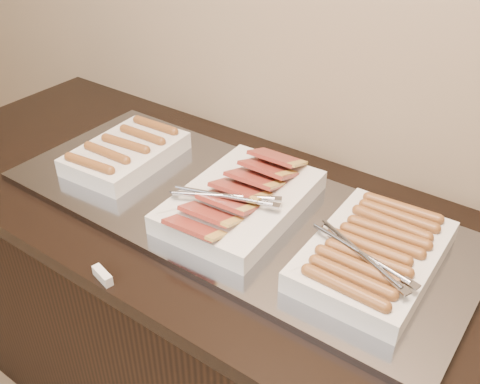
% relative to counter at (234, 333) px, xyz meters
% --- Properties ---
extents(counter, '(2.06, 0.76, 0.90)m').
position_rel_counter_xyz_m(counter, '(0.00, 0.00, 0.00)').
color(counter, black).
rests_on(counter, ground).
extents(warming_tray, '(1.20, 0.50, 0.02)m').
position_rel_counter_xyz_m(warming_tray, '(-0.01, 0.00, 0.46)').
color(warming_tray, gray).
rests_on(warming_tray, counter).
extents(dish_left, '(0.23, 0.33, 0.07)m').
position_rel_counter_xyz_m(dish_left, '(-0.37, -0.00, 0.50)').
color(dish_left, silver).
rests_on(dish_left, warming_tray).
extents(dish_center, '(0.29, 0.43, 0.09)m').
position_rel_counter_xyz_m(dish_center, '(0.02, -0.00, 0.50)').
color(dish_center, silver).
rests_on(dish_center, warming_tray).
extents(dish_right, '(0.27, 0.38, 0.08)m').
position_rel_counter_xyz_m(dish_right, '(0.37, -0.00, 0.50)').
color(dish_right, silver).
rests_on(dish_right, warming_tray).
extents(label_holder, '(0.06, 0.03, 0.02)m').
position_rel_counter_xyz_m(label_holder, '(-0.08, -0.36, 0.46)').
color(label_holder, silver).
rests_on(label_holder, counter).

